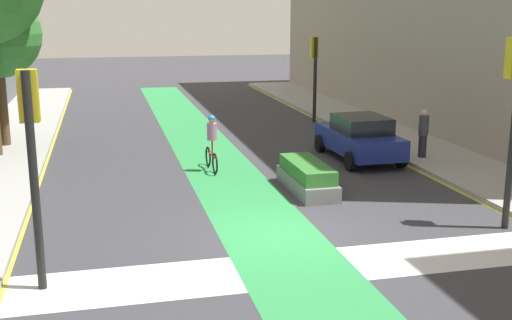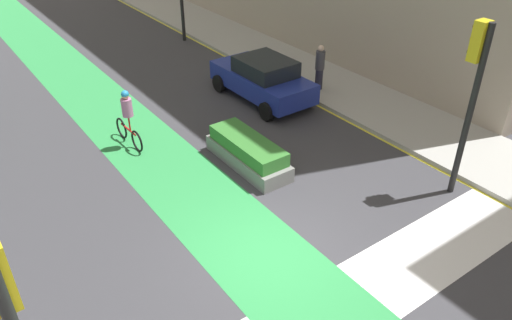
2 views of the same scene
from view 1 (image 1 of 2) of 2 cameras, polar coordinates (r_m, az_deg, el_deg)
The scene contains 11 objects.
ground_plane at distance 15.10m, azimuth 2.41°, elevation -6.67°, with size 120.00×120.00×0.00m, color #38383D.
bike_lane_paint at distance 15.03m, azimuth 1.32°, elevation -6.75°, with size 2.40×60.00×0.01m, color #2D8C47.
crosswalk_band at distance 13.32m, azimuth 4.79°, elevation -9.49°, with size 12.00×1.80×0.01m, color silver.
curb_stripe_left at distance 14.73m, azimuth -20.90°, elevation -8.08°, with size 0.16×60.00×0.01m, color yellow.
curb_stripe_right at distance 17.64m, azimuth 21.57°, elevation -4.65°, with size 0.16×60.00×0.01m, color yellow.
traffic_signal_near_left at distance 12.26m, azimuth -19.43°, elevation 1.90°, with size 0.35×0.52×4.12m.
traffic_signal_far_right at distance 29.79m, azimuth 5.24°, elevation 8.64°, with size 0.35×0.52×3.94m.
car_blue_right_far at distance 22.63m, azimuth 9.21°, elevation 2.02°, with size 2.06×4.22×1.57m.
cyclist_in_lane at distance 20.80m, azimuth -3.98°, elevation 1.64°, with size 0.32×1.73×1.86m.
pedestrian_sidewalk_right_b at distance 22.81m, azimuth 14.71°, elevation 2.36°, with size 0.34×0.34×1.68m.
median_planter at distance 18.61m, azimuth 4.59°, elevation -1.55°, with size 1.02×2.97×0.85m.
Camera 1 is at (-3.92, -13.65, 5.15)m, focal length 44.80 mm.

